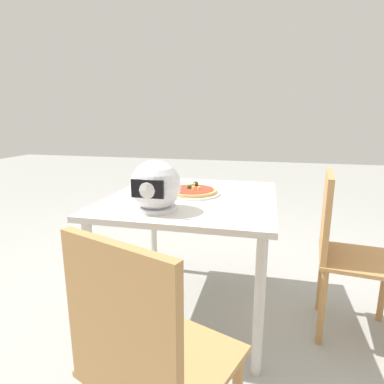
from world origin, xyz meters
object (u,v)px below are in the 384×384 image
object	(u,v)px
chair_side	(342,246)
chair_far	(147,360)
pizza	(192,190)
motorcycle_helmet	(156,187)
dining_table	(192,210)

from	to	relation	value
chair_side	chair_far	world-z (taller)	same
pizza	chair_far	xyz separation A→B (m)	(-0.13, 1.11, -0.25)
motorcycle_helmet	chair_far	xyz separation A→B (m)	(-0.23, 0.74, -0.34)
motorcycle_helmet	chair_far	size ratio (longest dim) A/B	0.28
pizza	motorcycle_helmet	world-z (taller)	motorcycle_helmet
dining_table	chair_far	size ratio (longest dim) A/B	1.16
pizza	motorcycle_helmet	size ratio (longest dim) A/B	1.18
pizza	chair_side	world-z (taller)	chair_side
chair_side	dining_table	bearing A→B (deg)	-1.30
dining_table	pizza	xyz separation A→B (m)	(0.02, -0.05, 0.11)
dining_table	chair_far	world-z (taller)	chair_far
chair_side	chair_far	xyz separation A→B (m)	(0.73, 1.04, 0.00)
motorcycle_helmet	chair_side	size ratio (longest dim) A/B	0.28
dining_table	chair_side	distance (m)	0.85
pizza	chair_far	bearing A→B (deg)	96.71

